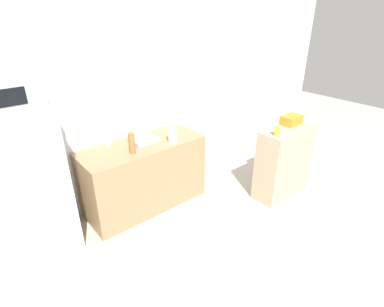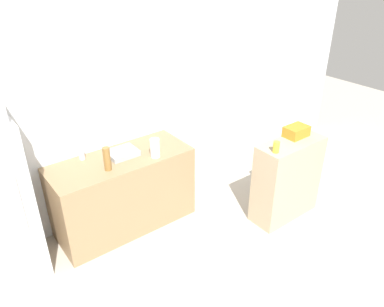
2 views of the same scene
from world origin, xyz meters
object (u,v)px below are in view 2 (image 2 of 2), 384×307
at_px(basket, 296,131).
at_px(bottle_tall, 107,159).
at_px(bottle_short, 82,154).
at_px(paper_towel_roll, 155,148).
at_px(jar, 276,147).

bearing_deg(basket, bottle_tall, 158.29).
xyz_separation_m(bottle_short, paper_towel_roll, (0.68, -0.44, 0.04)).
height_order(bottle_tall, jar, bottle_tall).
height_order(bottle_tall, basket, bottle_tall).
relative_size(bottle_tall, jar, 2.01).
relative_size(jar, paper_towel_roll, 0.59).
relative_size(bottle_tall, basket, 0.92).
height_order(basket, jar, jar).
bearing_deg(bottle_short, jar, -38.18).
bearing_deg(paper_towel_roll, jar, -41.16).
xyz_separation_m(bottle_short, jar, (1.68, -1.32, 0.10)).
relative_size(basket, paper_towel_roll, 1.29).
bearing_deg(jar, bottle_short, 141.82).
relative_size(bottle_tall, bottle_short, 1.83).
xyz_separation_m(bottle_tall, basket, (2.04, -0.81, 0.04)).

